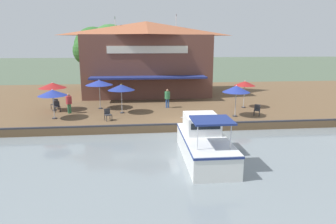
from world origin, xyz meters
TOP-DOWN VIEW (x-y plane):
  - ground_plane at (0.00, 0.00)m, footprint 220.00×220.00m
  - quay_deck at (-11.00, 0.00)m, footprint 22.00×56.00m
  - quay_edge_fender at (-0.10, 0.00)m, footprint 0.20×50.40m
  - waterfront_restaurant at (-13.48, -2.33)m, footprint 9.71×13.57m
  - patio_umbrella_mid_patio_left at (-1.99, 3.96)m, footprint 2.06×2.06m
  - patio_umbrella_near_quay_edge at (-5.56, -10.33)m, footprint 2.22×2.22m
  - patio_umbrella_by_entrance at (-4.04, -4.69)m, footprint 2.11×2.11m
  - patio_umbrella_back_row at (-2.72, -9.60)m, footprint 2.08×2.08m
  - patio_umbrella_far_corner at (-5.03, 5.74)m, footprint 1.81×1.81m
  - patio_umbrella_mid_patio_right at (-5.88, -6.61)m, footprint 2.26×2.26m
  - cafe_chair_back_row_seat at (-5.10, -9.98)m, footprint 0.57×0.57m
  - cafe_chair_under_first_umbrella at (-1.80, -5.60)m, footprint 0.59×0.59m
  - cafe_chair_facing_river at (-2.11, 5.75)m, footprint 0.59×0.59m
  - cafe_chair_far_corner_seat at (-6.19, -10.42)m, footprint 0.58×0.58m
  - person_at_quay_edge at (-4.37, -8.85)m, footprint 0.45×0.45m
  - person_mid_patio at (-5.62, -0.87)m, footprint 0.46×0.46m
  - motorboat_fourth_along at (4.24, 0.03)m, footprint 6.77×2.33m
  - tree_upstream_bank at (-16.77, -6.59)m, footprint 5.33×5.08m
  - tree_behind_restaurant at (-18.17, -8.71)m, footprint 4.98×4.74m

SIDE VIEW (x-z plane):
  - ground_plane at x=0.00m, z-range 0.00..0.00m
  - quay_deck at x=-11.00m, z-range 0.00..0.60m
  - quay_edge_fender at x=-0.10m, z-range 0.60..0.70m
  - motorboat_fourth_along at x=4.24m, z-range -0.37..2.15m
  - cafe_chair_back_row_seat at x=-5.10m, z-range 0.65..1.50m
  - cafe_chair_under_first_umbrella at x=-1.80m, z-range 0.65..1.50m
  - cafe_chair_facing_river at x=-2.11m, z-range 0.65..1.50m
  - cafe_chair_far_corner_seat at x=-6.19m, z-range 0.65..1.50m
  - person_at_quay_edge at x=-4.37m, z-range 0.79..2.40m
  - person_mid_patio at x=-5.62m, z-range 0.80..2.42m
  - patio_umbrella_back_row at x=-2.72m, z-range 1.44..3.65m
  - patio_umbrella_by_entrance at x=-4.04m, z-range 1.51..3.85m
  - patio_umbrella_near_quay_edge at x=-5.56m, z-range 1.52..3.89m
  - patio_umbrella_far_corner at x=-5.03m, z-range 1.53..3.88m
  - patio_umbrella_mid_patio_left at x=-1.99m, z-range 1.51..3.92m
  - patio_umbrella_mid_patio_right at x=-5.88m, z-range 1.59..4.09m
  - waterfront_restaurant at x=-13.48m, z-range 0.27..8.77m
  - tree_behind_restaurant at x=-18.17m, z-range 1.80..9.20m
  - tree_upstream_bank at x=-16.77m, z-range 1.73..9.37m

